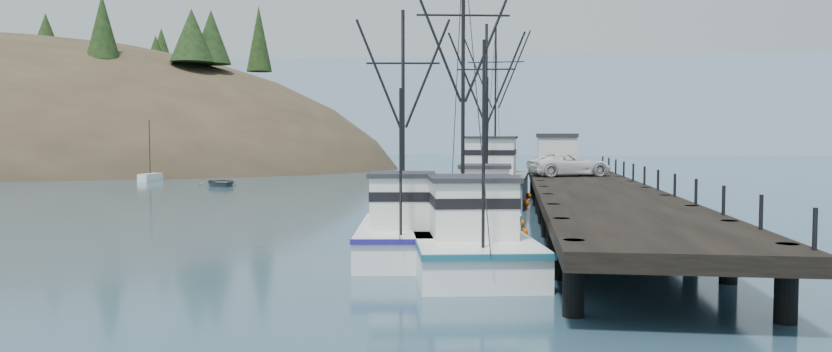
{
  "coord_description": "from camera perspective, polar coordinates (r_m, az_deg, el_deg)",
  "views": [
    {
      "loc": [
        9.86,
        -23.3,
        4.7
      ],
      "look_at": [
        4.66,
        15.89,
        2.5
      ],
      "focal_mm": 32.0,
      "sensor_mm": 36.0,
      "label": 1
    }
  ],
  "objects": [
    {
      "name": "trawler_far",
      "position": [
        36.46,
        5.35,
        -2.94
      ],
      "size": [
        3.45,
        10.12,
        10.54
      ],
      "color": "white",
      "rests_on": "ground"
    },
    {
      "name": "pier",
      "position": [
        39.63,
        13.54,
        -1.26
      ],
      "size": [
        6.0,
        44.0,
        2.0
      ],
      "color": "black",
      "rests_on": "ground"
    },
    {
      "name": "trawler_near",
      "position": [
        27.05,
        3.88,
        -5.07
      ],
      "size": [
        5.78,
        12.17,
        12.13
      ],
      "color": "white",
      "rests_on": "ground"
    },
    {
      "name": "distant_ridge",
      "position": [
        193.35,
        7.6,
        1.76
      ],
      "size": [
        360.0,
        40.0,
        26.0
      ],
      "primitive_type": "cube",
      "color": "#9EB2C6",
      "rests_on": "ground"
    },
    {
      "name": "distant_ridge_far",
      "position": [
        214.23,
        -5.9,
        1.91
      ],
      "size": [
        180.0,
        25.0,
        18.0
      ],
      "primitive_type": "cube",
      "color": "silver",
      "rests_on": "ground"
    },
    {
      "name": "pickup_truck",
      "position": [
        49.53,
        11.75,
        0.86
      ],
      "size": [
        5.95,
        4.38,
        1.5
      ],
      "primitive_type": "imported",
      "rotation": [
        0.0,
        0.0,
        1.97
      ],
      "color": "silver",
      "rests_on": "pier"
    },
    {
      "name": "motorboat",
      "position": [
        70.31,
        -14.8,
        -0.75
      ],
      "size": [
        5.69,
        6.12,
        1.03
      ],
      "primitive_type": "imported",
      "rotation": [
        0.0,
        0.0,
        0.57
      ],
      "color": "#52575B",
      "rests_on": "ground"
    },
    {
      "name": "ground",
      "position": [
        25.73,
        -15.24,
        -7.45
      ],
      "size": [
        400.0,
        400.0,
        0.0
      ],
      "primitive_type": "plane",
      "color": "#29475B",
      "rests_on": "ground"
    },
    {
      "name": "trawler_mid",
      "position": [
        29.09,
        -1.03,
        -4.49
      ],
      "size": [
        4.38,
        9.97,
        10.01
      ],
      "color": "white",
      "rests_on": "ground"
    },
    {
      "name": "work_vessel",
      "position": [
        52.64,
        5.97,
        -0.61
      ],
      "size": [
        5.18,
        15.52,
        12.99
      ],
      "color": "slate",
      "rests_on": "ground"
    },
    {
      "name": "moored_sailboats",
      "position": [
        91.03,
        -22.81,
        0.19
      ],
      "size": [
        15.98,
        18.5,
        6.35
      ],
      "color": "white",
      "rests_on": "ground"
    },
    {
      "name": "pier_shed",
      "position": [
        57.07,
        10.76,
        1.84
      ],
      "size": [
        3.0,
        3.2,
        2.8
      ],
      "color": "silver",
      "rests_on": "pier"
    }
  ]
}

